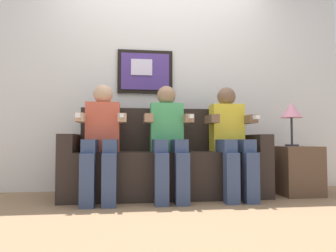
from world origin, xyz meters
name	(u,v)px	position (x,y,z in m)	size (l,w,h in m)	color
ground_plane	(170,203)	(0.00, 0.00, 0.00)	(5.73, 5.73, 0.00)	#8C6B4C
back_wall_assembly	(161,77)	(-0.01, 0.76, 1.30)	(4.41, 0.10, 2.60)	silver
couch	(166,165)	(0.00, 0.33, 0.31)	(2.01, 0.58, 0.90)	#2D231E
person_on_left	(102,136)	(-0.63, 0.16, 0.61)	(0.46, 0.56, 1.11)	#D8593F
person_in_middle	(168,136)	(0.00, 0.16, 0.61)	(0.46, 0.56, 1.11)	#4CB266
person_on_right	(231,136)	(0.63, 0.16, 0.61)	(0.46, 0.56, 1.11)	yellow
side_table_right	(297,170)	(1.35, 0.22, 0.25)	(0.40, 0.40, 0.50)	brown
table_lamp	(291,112)	(1.32, 0.25, 0.86)	(0.22, 0.22, 0.46)	#333338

